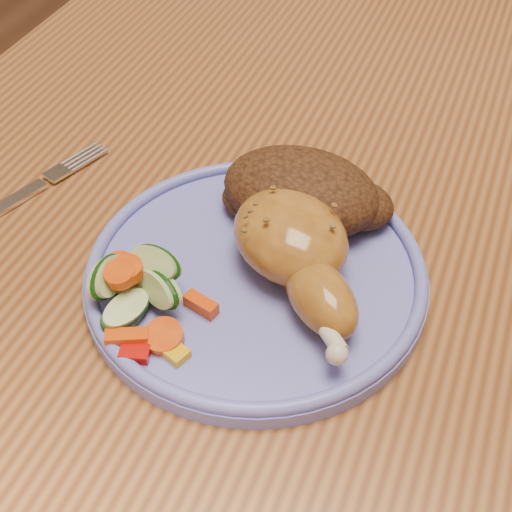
% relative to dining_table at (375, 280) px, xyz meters
% --- Properties ---
extents(dining_table, '(0.90, 1.40, 0.75)m').
position_rel_dining_table_xyz_m(dining_table, '(0.00, 0.00, 0.00)').
color(dining_table, brown).
rests_on(dining_table, ground).
extents(chair_far, '(0.42, 0.42, 0.91)m').
position_rel_dining_table_xyz_m(chair_far, '(0.00, 0.63, -0.17)').
color(chair_far, '#4C2D16').
rests_on(chair_far, ground).
extents(plate, '(0.25, 0.25, 0.01)m').
position_rel_dining_table_xyz_m(plate, '(-0.07, -0.11, 0.09)').
color(plate, '#6869C9').
rests_on(plate, dining_table).
extents(plate_rim, '(0.25, 0.25, 0.01)m').
position_rel_dining_table_xyz_m(plate_rim, '(-0.07, -0.11, 0.10)').
color(plate_rim, '#6869C9').
rests_on(plate_rim, plate).
extents(chicken_leg, '(0.14, 0.15, 0.05)m').
position_rel_dining_table_xyz_m(chicken_leg, '(-0.04, -0.10, 0.12)').
color(chicken_leg, '#AB6B23').
rests_on(chicken_leg, plate).
extents(rice_pilaf, '(0.13, 0.09, 0.05)m').
position_rel_dining_table_xyz_m(rice_pilaf, '(-0.06, -0.04, 0.12)').
color(rice_pilaf, '#442411').
rests_on(rice_pilaf, plate).
extents(vegetable_pile, '(0.10, 0.09, 0.05)m').
position_rel_dining_table_xyz_m(vegetable_pile, '(-0.14, -0.17, 0.11)').
color(vegetable_pile, '#A50A05').
rests_on(vegetable_pile, plate).
extents(fork, '(0.06, 0.15, 0.00)m').
position_rel_dining_table_xyz_m(fork, '(-0.29, -0.10, 0.09)').
color(fork, silver).
rests_on(fork, dining_table).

